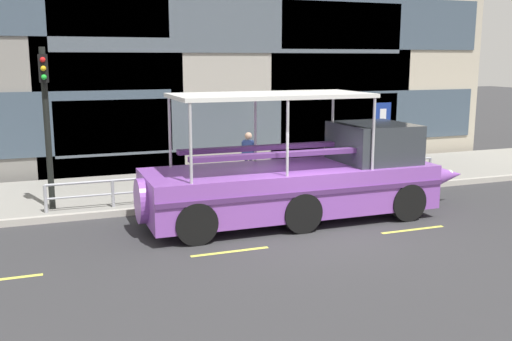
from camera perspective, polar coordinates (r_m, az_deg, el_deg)
name	(u,v)px	position (r m, az deg, el deg)	size (l,w,h in m)	color
ground_plane	(313,231)	(14.47, 5.61, -5.97)	(120.00, 120.00, 0.00)	#333335
sidewalk	(240,183)	(19.47, -1.63, -1.23)	(32.00, 4.80, 0.18)	gray
curb_edge	(267,200)	(17.19, 1.06, -2.88)	(32.00, 0.18, 0.18)	#B2ADA3
lane_centreline	(327,240)	(13.82, 7.01, -6.81)	(25.80, 0.12, 0.01)	#DBD64C
curb_guardrail	(261,177)	(17.35, 0.49, -0.67)	(12.30, 0.09, 0.78)	#9EA0A8
traffic_light_pole	(46,113)	(16.26, -19.96, 5.34)	(0.24, 0.46, 4.33)	black
parking_sign	(382,128)	(19.80, 12.29, 4.15)	(0.60, 0.12, 2.59)	#4C4F54
duck_tour_boat	(309,179)	(15.39, 5.25, -0.80)	(9.52, 2.57, 3.35)	purple
pedestrian_near_bow	(331,153)	(19.30, 7.43, 1.76)	(0.39, 0.31, 1.60)	#1E2338
pedestrian_mid_left	(248,153)	(18.67, -0.75, 1.73)	(0.35, 0.39, 1.70)	#1E2338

